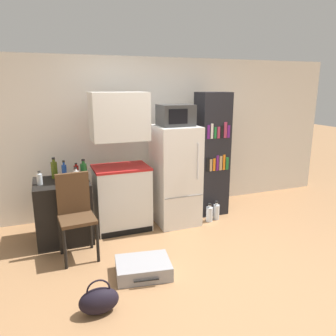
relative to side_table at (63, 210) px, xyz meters
name	(u,v)px	position (x,y,z in m)	size (l,w,h in m)	color
ground_plane	(201,265)	(1.40, -1.26, -0.40)	(24.00, 24.00, 0.00)	#A3754C
wall_back	(159,135)	(1.60, 0.74, 0.81)	(6.40, 0.10, 2.42)	white
side_table	(63,210)	(0.00, 0.00, 0.00)	(0.69, 0.69, 0.80)	black
kitchen_hutch	(121,169)	(0.80, 0.07, 0.48)	(0.76, 0.56, 1.91)	silver
refrigerator	(175,175)	(1.60, 0.02, 0.32)	(0.60, 0.68, 1.44)	white
microwave	(176,115)	(1.60, 0.02, 1.19)	(0.47, 0.40, 0.30)	#333333
bookshelf	(212,155)	(2.26, 0.15, 0.55)	(0.47, 0.39, 1.90)	black
bottle_green_tall	(84,171)	(0.29, -0.04, 0.52)	(0.09, 0.09, 0.28)	#1E6028
bottle_blue_soda	(64,172)	(0.05, -0.01, 0.51)	(0.06, 0.06, 0.27)	#1E47A3
bottle_clear_short	(40,179)	(-0.25, -0.06, 0.47)	(0.07, 0.07, 0.17)	silver
bottle_milk_white	(76,176)	(0.18, -0.15, 0.49)	(0.07, 0.07, 0.20)	white
bottle_olive_oil	(54,170)	(-0.07, 0.18, 0.52)	(0.08, 0.08, 0.28)	#566619
bottle_ketchup_red	(76,170)	(0.22, 0.21, 0.47)	(0.06, 0.06, 0.17)	#AD1914
chair	(75,208)	(0.12, -0.50, 0.19)	(0.43, 0.43, 1.00)	black
suitcase_large_flat	(143,268)	(0.73, -1.21, -0.32)	(0.64, 0.52, 0.16)	#99999E
handbag	(99,300)	(0.18, -1.66, -0.28)	(0.36, 0.20, 0.33)	black
water_bottle_front	(216,212)	(2.21, -0.15, -0.28)	(0.09, 0.09, 0.29)	silver
water_bottle_middle	(209,214)	(2.08, -0.18, -0.28)	(0.10, 0.10, 0.28)	silver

